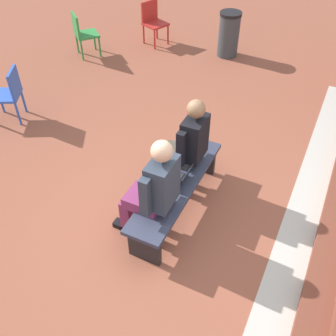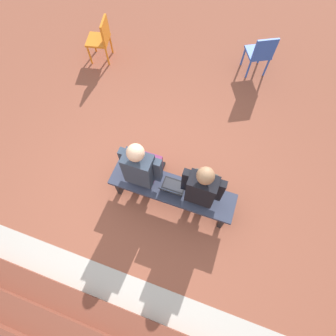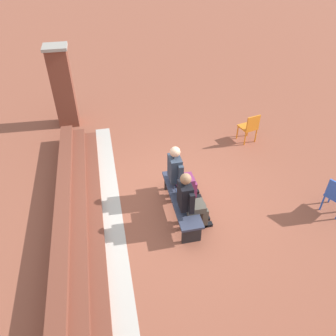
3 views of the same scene
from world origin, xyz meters
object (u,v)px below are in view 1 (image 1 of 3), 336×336
Objects in this scene: person_student at (186,144)px; plastic_chair_far_left at (10,92)px; bench at (176,189)px; plastic_chair_near_bench_left at (153,20)px; person_adult at (153,188)px; litter_bin at (229,34)px; plastic_chair_mid_courtyard at (83,32)px; laptop at (178,179)px.

plastic_chair_far_left is at bearing -95.06° from person_student.
plastic_chair_near_bench_left reaches higher than bench.
plastic_chair_near_bench_left is at bearing -152.52° from person_adult.
person_adult is (0.44, -0.07, 0.38)m from bench.
person_student is 3.92m from litter_bin.
plastic_chair_mid_courtyard is at bearing -63.97° from litter_bin.
person_student reaches higher than laptop.
person_student is at bearing 32.54° from plastic_chair_near_bench_left.
plastic_chair_far_left is (-0.27, -3.04, -0.24)m from person_student.
plastic_chair_near_bench_left is 1.48m from plastic_chair_mid_courtyard.
laptop is 4.77m from plastic_chair_near_bench_left.
plastic_chair_far_left is (-0.65, -3.12, -0.02)m from laptop.
person_student reaches higher than plastic_chair_near_bench_left.
plastic_chair_near_bench_left is (-4.10, -2.43, 0.13)m from bench.
plastic_chair_far_left is at bearing -32.54° from litter_bin.
litter_bin is at bearing 147.46° from plastic_chair_far_left.
plastic_chair_far_left is 4.22m from litter_bin.
person_adult reaches higher than plastic_chair_mid_courtyard.
litter_bin reaches higher than plastic_chair_mid_courtyard.
plastic_chair_near_bench_left is at bearing -149.14° from laptop.
laptop is at bearing 78.15° from plastic_chair_far_left.
plastic_chair_mid_courtyard is (-2.97, -3.40, -0.02)m from laptop.
bench is 0.54m from person_student.
laptop is 0.38× the size of plastic_chair_far_left.
litter_bin reaches higher than bench.
plastic_chair_near_bench_left is 1.60m from litter_bin.
bench is 1.31× the size of person_adult.
plastic_chair_far_left reaches higher than laptop.
plastic_chair_mid_courtyard is (-3.42, -3.32, -0.25)m from person_adult.
laptop is 0.38× the size of plastic_chair_mid_courtyard.
person_student is 0.45m from laptop.
plastic_chair_far_left is 2.33m from plastic_chair_mid_courtyard.
person_adult reaches higher than plastic_chair_far_left.
person_student is at bearing -170.28° from bench.
bench is 1.34× the size of person_student.
person_adult is 1.60× the size of litter_bin.
litter_bin is at bearing -168.63° from laptop.
person_adult is 4.30× the size of laptop.
laptop is at bearing 48.90° from plastic_chair_mid_courtyard.
plastic_chair_far_left is 0.98× the size of litter_bin.
person_student is at bearing 84.94° from plastic_chair_far_left.
person_adult is at bearing -8.90° from bench.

